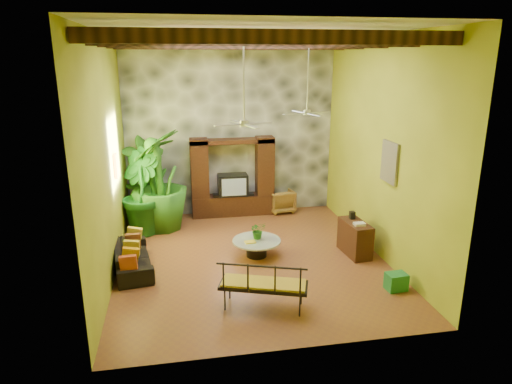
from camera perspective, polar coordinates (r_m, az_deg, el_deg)
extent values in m
plane|color=brown|center=(10.71, -0.64, -8.28)|extent=(7.00, 7.00, 0.00)
cube|color=silver|center=(9.73, -0.74, 19.51)|extent=(6.00, 7.00, 0.02)
cube|color=olive|center=(13.33, -3.23, 7.91)|extent=(6.00, 0.02, 5.00)
cube|color=olive|center=(9.88, -18.14, 4.07)|extent=(0.02, 7.00, 5.00)
cube|color=olive|center=(10.82, 15.25, 5.34)|extent=(0.02, 7.00, 5.00)
cube|color=#373A3F|center=(13.27, -3.20, 7.87)|extent=(5.98, 0.10, 4.98)
cube|color=#3D2113|center=(7.17, 2.93, 18.80)|extent=(5.95, 0.16, 0.22)
cube|color=#3D2113|center=(8.44, 0.82, 18.47)|extent=(5.95, 0.16, 0.22)
cube|color=#3D2113|center=(9.72, -0.73, 18.22)|extent=(5.95, 0.16, 0.22)
cube|color=#3D2113|center=(11.01, -1.92, 18.01)|extent=(5.95, 0.16, 0.22)
cube|color=#3D2113|center=(12.29, -2.85, 17.85)|extent=(5.95, 0.16, 0.22)
cube|color=black|center=(13.49, -2.89, -1.60)|extent=(2.40, 0.50, 0.60)
cube|color=black|center=(13.13, -7.06, 2.33)|extent=(0.50, 0.48, 2.00)
cube|color=black|center=(13.37, 1.10, 2.70)|extent=(0.50, 0.48, 2.00)
cube|color=black|center=(13.03, -3.01, 6.37)|extent=(2.40, 0.48, 0.12)
cube|color=black|center=(13.29, -2.91, 0.92)|extent=(0.85, 0.52, 0.62)
cube|color=#8C99A8|center=(13.04, -2.76, 0.60)|extent=(0.70, 0.02, 0.50)
cylinder|color=#B5B5BA|center=(9.30, -1.54, 14.10)|extent=(0.04, 0.04, 1.80)
cylinder|color=#B5B5BA|center=(9.38, -1.50, 8.60)|extent=(0.18, 0.18, 0.12)
cube|color=#B5B5BA|center=(9.53, 0.50, 8.61)|extent=(0.58, 0.26, 0.01)
cube|color=#B5B5BA|center=(9.71, -2.37, 8.74)|extent=(0.26, 0.58, 0.01)
cube|color=#B5B5BA|center=(9.25, -3.56, 8.33)|extent=(0.58, 0.26, 0.01)
cube|color=#B5B5BA|center=(9.06, -0.57, 8.19)|extent=(0.26, 0.58, 0.01)
cylinder|color=#B5B5BA|center=(11.26, 6.54, 14.43)|extent=(0.04, 0.04, 1.80)
cylinder|color=#B5B5BA|center=(11.33, 6.39, 9.87)|extent=(0.18, 0.18, 0.12)
cube|color=#B5B5BA|center=(11.52, 7.94, 9.83)|extent=(0.58, 0.26, 0.01)
cube|color=#B5B5BA|center=(11.64, 5.45, 9.98)|extent=(0.26, 0.58, 0.01)
cube|color=#B5B5BA|center=(11.15, 4.78, 9.71)|extent=(0.58, 0.26, 0.01)
cube|color=#B5B5BA|center=(11.03, 7.37, 9.56)|extent=(0.26, 0.58, 0.01)
cube|color=yellow|center=(10.93, -17.10, 3.15)|extent=(0.06, 0.32, 0.55)
cube|color=#245A86|center=(10.32, 16.37, 3.58)|extent=(0.06, 0.70, 0.90)
imported|color=black|center=(10.45, -15.19, -7.90)|extent=(1.01, 1.98, 0.55)
imported|color=brown|center=(13.74, 3.09, -1.09)|extent=(0.83, 0.84, 0.68)
imported|color=#27631A|center=(13.02, -13.51, 1.47)|extent=(1.54, 1.40, 2.43)
imported|color=#185D1F|center=(12.24, -14.33, 0.01)|extent=(1.37, 1.51, 2.24)
imported|color=#2A6C1C|center=(12.37, -12.01, 1.45)|extent=(1.93, 1.93, 2.71)
cylinder|color=black|center=(10.76, 0.07, -7.10)|extent=(0.48, 0.48, 0.36)
cylinder|color=silver|center=(10.68, 0.07, -6.12)|extent=(1.13, 1.13, 0.04)
imported|color=#215B17|center=(10.69, 0.23, -4.81)|extent=(0.43, 0.39, 0.41)
cube|color=yellow|center=(10.53, -0.73, -6.27)|extent=(0.26, 0.20, 0.03)
cube|color=black|center=(8.58, 0.96, -11.58)|extent=(1.71, 1.04, 0.06)
cube|color=gold|center=(8.56, 0.96, -11.35)|extent=(1.61, 0.96, 0.06)
cube|color=black|center=(8.20, 1.36, -10.86)|extent=(1.54, 0.57, 0.54)
cube|color=#391E12|center=(11.03, 12.26, -5.66)|extent=(0.53, 1.03, 0.80)
cube|color=#217C31|center=(9.72, 17.12, -10.65)|extent=(0.42, 0.33, 0.35)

